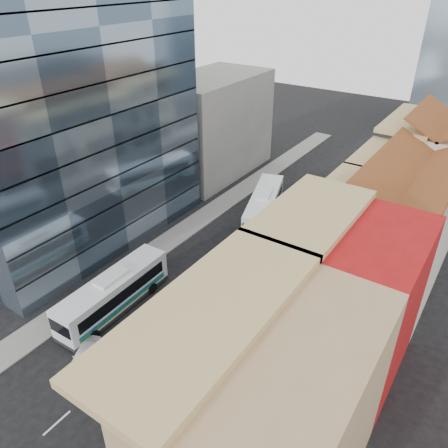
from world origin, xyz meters
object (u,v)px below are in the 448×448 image
Objects in this scene: shophouse_tan at (271,429)px; bus_left_far at (264,207)px; office_tower at (68,105)px; bus_right at (235,319)px; sedan_left at (85,355)px; bus_left_near at (114,292)px.

bus_left_far is (-16.00, 27.82, -4.03)m from shophouse_tan.
office_tower is at bearing 155.70° from shophouse_tan.
bus_right is at bearing 130.84° from shophouse_tan.
office_tower is 2.44× the size of bus_left_far.
bus_left_near is at bearing 91.23° from sedan_left.
office_tower is 19.21m from bus_left_near.
office_tower is 26.51m from bus_right.
bus_left_far is (3.16, 21.35, 0.09)m from bus_left_near.
sedan_left is at bearing -42.59° from office_tower.
shophouse_tan is at bearing -79.01° from bus_left_far.
bus_left_near is at bearing -172.71° from bus_right.
office_tower is at bearing 146.10° from bus_left_near.
office_tower reaches higher than bus_right.
office_tower is 24.25m from sedan_left.
bus_right reaches higher than sedan_left.
office_tower is 2.56× the size of bus_left_near.
bus_left_near is (-19.16, 6.47, -4.12)m from shophouse_tan.
shophouse_tan is 0.47× the size of office_tower.
bus_right is 2.61× the size of sedan_left.
office_tower reaches higher than sedan_left.
bus_left_near reaches higher than bus_right.
shophouse_tan reaches higher than bus_left_far.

